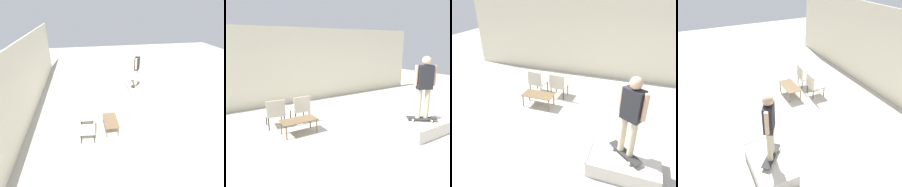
# 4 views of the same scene
# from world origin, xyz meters

# --- Properties ---
(ground_plane) EXTENTS (24.00, 24.00, 0.00)m
(ground_plane) POSITION_xyz_m (0.00, 0.00, 0.00)
(ground_plane) COLOR #B7B2A8
(house_wall_back) EXTENTS (12.00, 0.06, 3.00)m
(house_wall_back) POSITION_xyz_m (0.00, 4.21, 1.50)
(house_wall_back) COLOR beige
(house_wall_back) RESTS_ON ground_plane
(skate_ramp_box) EXTENTS (1.44, 0.87, 0.37)m
(skate_ramp_box) POSITION_xyz_m (1.25, -0.71, 0.17)
(skate_ramp_box) COLOR silver
(skate_ramp_box) RESTS_ON ground_plane
(skateboard_on_ramp) EXTENTS (0.71, 0.67, 0.07)m
(skateboard_on_ramp) POSITION_xyz_m (1.24, -0.66, 0.43)
(skateboard_on_ramp) COLOR #2D2D2D
(skateboard_on_ramp) RESTS_ON skate_ramp_box
(person_skater) EXTENTS (0.51, 0.36, 1.65)m
(person_skater) POSITION_xyz_m (1.24, -0.66, 1.41)
(person_skater) COLOR #C6B793
(person_skater) RESTS_ON skateboard_on_ramp
(coffee_table) EXTENTS (0.97, 0.51, 0.40)m
(coffee_table) POSITION_xyz_m (-1.56, 1.13, 0.35)
(coffee_table) COLOR brown
(coffee_table) RESTS_ON ground_plane
(patio_chair_left) EXTENTS (0.58, 0.58, 0.85)m
(patio_chair_left) POSITION_xyz_m (-1.95, 1.89, 0.47)
(patio_chair_left) COLOR black
(patio_chair_left) RESTS_ON ground_plane
(patio_chair_right) EXTENTS (0.53, 0.53, 0.85)m
(patio_chair_right) POSITION_xyz_m (-1.17, 1.89, 0.47)
(patio_chair_right) COLOR black
(patio_chair_right) RESTS_ON ground_plane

